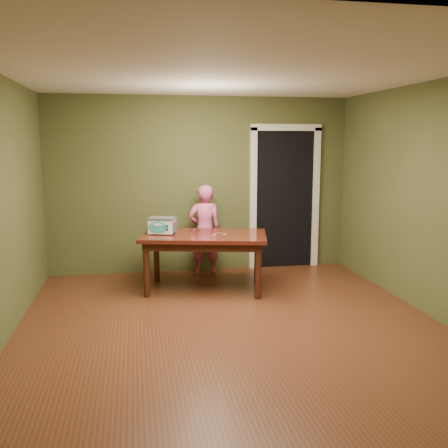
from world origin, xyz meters
name	(u,v)px	position (x,y,z in m)	size (l,w,h in m)	color
floor	(233,329)	(0.00, 0.00, 0.00)	(5.00, 5.00, 0.00)	#5E2E1B
room_shell	(234,165)	(0.00, 0.00, 1.71)	(4.52, 5.02, 2.61)	#50522C
doorway	(279,197)	(1.30, 2.78, 1.06)	(1.10, 0.66, 2.25)	black
dining_table	(204,242)	(-0.10, 1.45, 0.65)	(1.76, 1.24, 0.75)	#3B110D
toy_oven	(162,225)	(-0.63, 1.56, 0.87)	(0.40, 0.33, 0.22)	#4C4F54
baking_pan	(219,234)	(0.08, 1.37, 0.76)	(0.10, 0.10, 0.02)	silver
spatula	(219,234)	(0.09, 1.37, 0.75)	(0.18, 0.03, 0.01)	#DDC160
child	(205,230)	(0.01, 2.20, 0.67)	(0.49, 0.32, 1.33)	#D5588F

